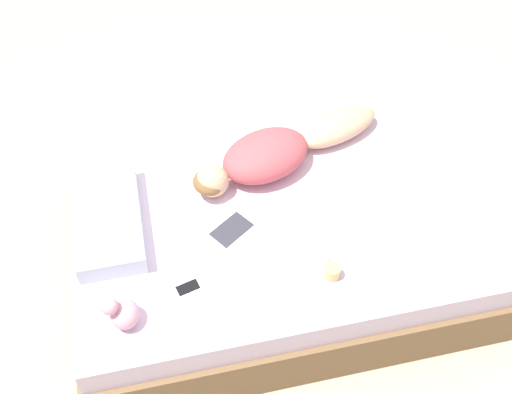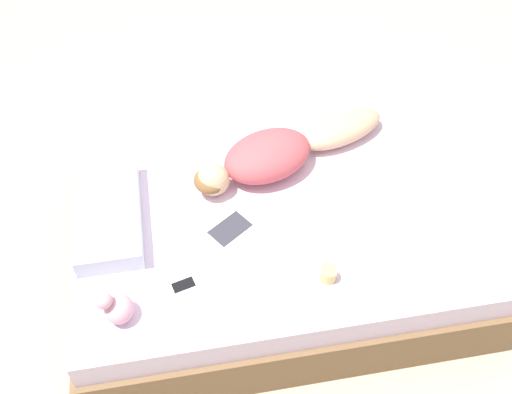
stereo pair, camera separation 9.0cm
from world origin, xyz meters
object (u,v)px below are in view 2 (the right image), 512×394
at_px(coffee_mug, 328,273).
at_px(open_magazine, 243,240).
at_px(cell_phone, 183,285).
at_px(person, 281,151).

bearing_deg(coffee_mug, open_magazine, 51.86).
bearing_deg(cell_phone, coffee_mug, -110.44).
distance_m(person, open_magazine, 0.61).
bearing_deg(open_magazine, cell_phone, 89.45).
height_order(open_magazine, coffee_mug, coffee_mug).
bearing_deg(coffee_mug, cell_phone, 83.89).
bearing_deg(person, open_magazine, 129.75).
height_order(open_magazine, cell_phone, same).
relative_size(person, coffee_mug, 10.42).
height_order(coffee_mug, cell_phone, coffee_mug).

